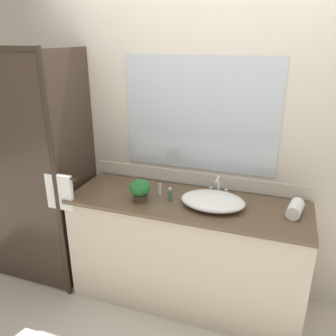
% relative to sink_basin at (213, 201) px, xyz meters
% --- Properties ---
extents(ground_plane, '(8.00, 8.00, 0.00)m').
position_rel_sink_basin_xyz_m(ground_plane, '(-0.20, 0.01, -0.94)').
color(ground_plane, beige).
extents(wall_back_with_mirror, '(4.40, 0.06, 2.60)m').
position_rel_sink_basin_xyz_m(wall_back_with_mirror, '(-0.20, 0.36, 0.36)').
color(wall_back_with_mirror, beige).
rests_on(wall_back_with_mirror, ground_plane).
extents(vanity_cabinet, '(1.80, 0.58, 0.90)m').
position_rel_sink_basin_xyz_m(vanity_cabinet, '(-0.20, 0.02, -0.49)').
color(vanity_cabinet, beige).
rests_on(vanity_cabinet, ground_plane).
extents(shower_enclosure, '(1.20, 0.59, 2.00)m').
position_rel_sink_basin_xyz_m(shower_enclosure, '(-1.48, -0.17, 0.08)').
color(shower_enclosure, '#2D2319').
rests_on(shower_enclosure, ground_plane).
extents(sink_basin, '(0.47, 0.34, 0.09)m').
position_rel_sink_basin_xyz_m(sink_basin, '(0.00, 0.00, 0.00)').
color(sink_basin, white).
rests_on(sink_basin, vanity_cabinet).
extents(faucet, '(0.17, 0.13, 0.17)m').
position_rel_sink_basin_xyz_m(faucet, '(-0.00, 0.19, 0.01)').
color(faucet, silver).
rests_on(faucet, vanity_cabinet).
extents(potted_plant, '(0.16, 0.16, 0.17)m').
position_rel_sink_basin_xyz_m(potted_plant, '(-0.53, -0.09, 0.05)').
color(potted_plant, '#473828').
rests_on(potted_plant, vanity_cabinet).
extents(amenity_bottle_body_wash, '(0.03, 0.03, 0.10)m').
position_rel_sink_basin_xyz_m(amenity_bottle_body_wash, '(-0.62, 0.07, 0.00)').
color(amenity_bottle_body_wash, '#4C7056').
rests_on(amenity_bottle_body_wash, vanity_cabinet).
extents(amenity_bottle_lotion, '(0.03, 0.03, 0.10)m').
position_rel_sink_basin_xyz_m(amenity_bottle_lotion, '(-0.43, 0.05, 0.00)').
color(amenity_bottle_lotion, silver).
rests_on(amenity_bottle_lotion, vanity_cabinet).
extents(amenity_bottle_shampoo, '(0.03, 0.03, 0.10)m').
position_rel_sink_basin_xyz_m(amenity_bottle_shampoo, '(-0.32, -0.01, 0.00)').
color(amenity_bottle_shampoo, '#4C7056').
rests_on(amenity_bottle_shampoo, vanity_cabinet).
extents(rolled_towel_near_edge, '(0.13, 0.20, 0.10)m').
position_rel_sink_basin_xyz_m(rolled_towel_near_edge, '(0.56, 0.06, 0.00)').
color(rolled_towel_near_edge, white).
rests_on(rolled_towel_near_edge, vanity_cabinet).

